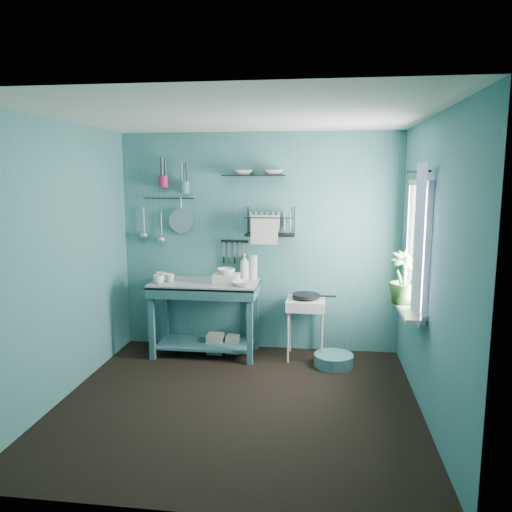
# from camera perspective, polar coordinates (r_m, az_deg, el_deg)

# --- Properties ---
(floor) EXTENTS (3.20, 3.20, 0.00)m
(floor) POSITION_cam_1_polar(r_m,az_deg,el_deg) (4.67, -2.05, -16.40)
(floor) COLOR black
(floor) RESTS_ON ground
(ceiling) EXTENTS (3.20, 3.20, 0.00)m
(ceiling) POSITION_cam_1_polar(r_m,az_deg,el_deg) (4.24, -2.25, 15.75)
(ceiling) COLOR silver
(ceiling) RESTS_ON ground
(wall_back) EXTENTS (3.20, 0.00, 3.20)m
(wall_back) POSITION_cam_1_polar(r_m,az_deg,el_deg) (5.75, 0.35, 1.53)
(wall_back) COLOR #376F71
(wall_back) RESTS_ON ground
(wall_front) EXTENTS (3.20, 0.00, 3.20)m
(wall_front) POSITION_cam_1_polar(r_m,az_deg,el_deg) (2.85, -7.20, -6.48)
(wall_front) COLOR #376F71
(wall_front) RESTS_ON ground
(wall_left) EXTENTS (0.00, 3.00, 3.00)m
(wall_left) POSITION_cam_1_polar(r_m,az_deg,el_deg) (4.81, -21.30, -0.61)
(wall_left) COLOR #376F71
(wall_left) RESTS_ON ground
(wall_right) EXTENTS (0.00, 3.00, 3.00)m
(wall_right) POSITION_cam_1_polar(r_m,az_deg,el_deg) (4.31, 19.32, -1.56)
(wall_right) COLOR #376F71
(wall_right) RESTS_ON ground
(work_counter) EXTENTS (1.21, 0.65, 0.84)m
(work_counter) POSITION_cam_1_polar(r_m,az_deg,el_deg) (5.71, -5.81, -7.08)
(work_counter) COLOR #2D5960
(work_counter) RESTS_ON floor
(mug_left) EXTENTS (0.12, 0.12, 0.10)m
(mug_left) POSITION_cam_1_polar(r_m,az_deg,el_deg) (5.58, -11.07, -2.63)
(mug_left) COLOR silver
(mug_left) RESTS_ON work_counter
(mug_mid) EXTENTS (0.14, 0.14, 0.09)m
(mug_mid) POSITION_cam_1_polar(r_m,az_deg,el_deg) (5.64, -9.79, -2.48)
(mug_mid) COLOR silver
(mug_mid) RESTS_ON work_counter
(mug_right) EXTENTS (0.17, 0.17, 0.10)m
(mug_right) POSITION_cam_1_polar(r_m,az_deg,el_deg) (5.73, -10.76, -2.30)
(mug_right) COLOR silver
(mug_right) RESTS_ON work_counter
(wash_tub) EXTENTS (0.28, 0.22, 0.10)m
(wash_tub) POSITION_cam_1_polar(r_m,az_deg,el_deg) (5.53, -3.41, -2.57)
(wash_tub) COLOR silver
(wash_tub) RESTS_ON work_counter
(tub_bowl) EXTENTS (0.20, 0.19, 0.06)m
(tub_bowl) POSITION_cam_1_polar(r_m,az_deg,el_deg) (5.51, -3.42, -1.75)
(tub_bowl) COLOR silver
(tub_bowl) RESTS_ON wash_tub
(soap_bottle) EXTENTS (0.11, 0.12, 0.30)m
(soap_bottle) POSITION_cam_1_polar(r_m,az_deg,el_deg) (5.69, -1.32, -1.19)
(soap_bottle) COLOR silver
(soap_bottle) RESTS_ON work_counter
(water_bottle) EXTENTS (0.09, 0.09, 0.28)m
(water_bottle) POSITION_cam_1_polar(r_m,az_deg,el_deg) (5.70, -0.30, -1.27)
(water_bottle) COLOR silver
(water_bottle) RESTS_ON work_counter
(counter_bowl) EXTENTS (0.22, 0.22, 0.05)m
(counter_bowl) POSITION_cam_1_polar(r_m,az_deg,el_deg) (5.37, -1.57, -3.15)
(counter_bowl) COLOR silver
(counter_bowl) RESTS_ON work_counter
(hotplate_stand) EXTENTS (0.45, 0.45, 0.67)m
(hotplate_stand) POSITION_cam_1_polar(r_m,az_deg,el_deg) (5.62, 5.67, -8.23)
(hotplate_stand) COLOR beige
(hotplate_stand) RESTS_ON floor
(frying_pan) EXTENTS (0.30, 0.30, 0.03)m
(frying_pan) POSITION_cam_1_polar(r_m,az_deg,el_deg) (5.52, 5.73, -4.52)
(frying_pan) COLOR black
(frying_pan) RESTS_ON hotplate_stand
(knife_strip) EXTENTS (0.32, 0.03, 0.03)m
(knife_strip) POSITION_cam_1_polar(r_m,az_deg,el_deg) (5.75, -2.45, 1.69)
(knife_strip) COLOR black
(knife_strip) RESTS_ON wall_back
(dish_rack) EXTENTS (0.57, 0.29, 0.32)m
(dish_rack) POSITION_cam_1_polar(r_m,az_deg,el_deg) (5.57, 1.63, 3.97)
(dish_rack) COLOR black
(dish_rack) RESTS_ON wall_back
(upper_shelf) EXTENTS (0.70, 0.20, 0.01)m
(upper_shelf) POSITION_cam_1_polar(r_m,az_deg,el_deg) (5.60, -0.27, 9.19)
(upper_shelf) COLOR black
(upper_shelf) RESTS_ON wall_back
(shelf_bowl_left) EXTENTS (0.22, 0.22, 0.05)m
(shelf_bowl_left) POSITION_cam_1_polar(r_m,az_deg,el_deg) (5.62, -1.41, 9.94)
(shelf_bowl_left) COLOR silver
(shelf_bowl_left) RESTS_ON upper_shelf
(shelf_bowl_right) EXTENTS (0.23, 0.23, 0.05)m
(shelf_bowl_right) POSITION_cam_1_polar(r_m,az_deg,el_deg) (5.58, 2.05, 9.48)
(shelf_bowl_right) COLOR silver
(shelf_bowl_right) RESTS_ON upper_shelf
(utensil_cup_magenta) EXTENTS (0.11, 0.11, 0.13)m
(utensil_cup_magenta) POSITION_cam_1_polar(r_m,az_deg,el_deg) (5.85, -10.54, 8.35)
(utensil_cup_magenta) COLOR #A01D4A
(utensil_cup_magenta) RESTS_ON wall_back
(utensil_cup_teal) EXTENTS (0.11, 0.11, 0.13)m
(utensil_cup_teal) POSITION_cam_1_polar(r_m,az_deg,el_deg) (5.78, -8.16, 7.78)
(utensil_cup_teal) COLOR #3C6F7D
(utensil_cup_teal) RESTS_ON wall_back
(colander) EXTENTS (0.28, 0.03, 0.28)m
(colander) POSITION_cam_1_polar(r_m,az_deg,el_deg) (5.85, -8.56, 3.99)
(colander) COLOR #A8AAB0
(colander) RESTS_ON wall_back
(ladle_outer) EXTENTS (0.01, 0.01, 0.30)m
(ladle_outer) POSITION_cam_1_polar(r_m,az_deg,el_deg) (6.00, -12.69, 4.00)
(ladle_outer) COLOR #A8AAB0
(ladle_outer) RESTS_ON wall_back
(ladle_inner) EXTENTS (0.01, 0.01, 0.30)m
(ladle_inner) POSITION_cam_1_polar(r_m,az_deg,el_deg) (5.94, -10.77, 3.52)
(ladle_inner) COLOR #A8AAB0
(ladle_inner) RESTS_ON wall_back
(hook_rail) EXTENTS (0.60, 0.01, 0.01)m
(hook_rail) POSITION_cam_1_polar(r_m,az_deg,el_deg) (5.89, -9.95, 6.52)
(hook_rail) COLOR black
(hook_rail) RESTS_ON wall_back
(window_glass) EXTENTS (0.00, 1.10, 1.10)m
(window_glass) POSITION_cam_1_polar(r_m,az_deg,el_deg) (4.72, 18.14, 1.24)
(window_glass) COLOR white
(window_glass) RESTS_ON wall_right
(windowsill) EXTENTS (0.16, 0.95, 0.04)m
(windowsill) POSITION_cam_1_polar(r_m,az_deg,el_deg) (4.82, 16.79, -5.69)
(windowsill) COLOR beige
(windowsill) RESTS_ON wall_right
(curtain) EXTENTS (0.00, 1.35, 1.35)m
(curtain) POSITION_cam_1_polar(r_m,az_deg,el_deg) (4.41, 18.05, 1.37)
(curtain) COLOR white
(curtain) RESTS_ON wall_right
(curtain_rod) EXTENTS (0.02, 1.05, 0.02)m
(curtain_rod) POSITION_cam_1_polar(r_m,az_deg,el_deg) (4.68, 17.99, 9.17)
(curtain_rod) COLOR black
(curtain_rod) RESTS_ON wall_right
(potted_plant) EXTENTS (0.34, 0.34, 0.49)m
(potted_plant) POSITION_cam_1_polar(r_m,az_deg,el_deg) (4.84, 16.51, -2.42)
(potted_plant) COLOR #366829
(potted_plant) RESTS_ON windowsill
(storage_tin_large) EXTENTS (0.18, 0.18, 0.22)m
(storage_tin_large) POSITION_cam_1_polar(r_m,az_deg,el_deg) (5.83, -4.67, -9.92)
(storage_tin_large) COLOR gray
(storage_tin_large) RESTS_ON floor
(storage_tin_small) EXTENTS (0.15, 0.15, 0.20)m
(storage_tin_small) POSITION_cam_1_polar(r_m,az_deg,el_deg) (5.82, -2.66, -10.03)
(storage_tin_small) COLOR gray
(storage_tin_small) RESTS_ON floor
(floor_basin) EXTENTS (0.42, 0.42, 0.13)m
(floor_basin) POSITION_cam_1_polar(r_m,az_deg,el_deg) (5.51, 8.86, -11.68)
(floor_basin) COLOR #417581
(floor_basin) RESTS_ON floor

